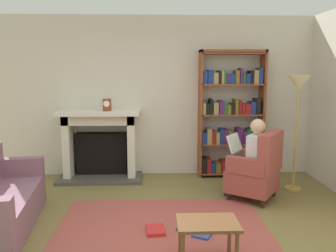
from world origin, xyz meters
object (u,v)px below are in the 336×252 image
fireplace (101,143)px  bookshelf (231,117)px  mantel_clock (107,105)px  floor_lamp (298,93)px  side_table (208,228)px  armchair_reading (257,170)px  seated_reader (250,155)px

fireplace → bookshelf: (2.19, 0.04, 0.42)m
mantel_clock → floor_lamp: bearing=-12.2°
fireplace → side_table: 3.09m
bookshelf → side_table: bookshelf is taller
side_table → floor_lamp: bearing=51.5°
fireplace → bookshelf: size_ratio=0.64×
armchair_reading → side_table: armchair_reading is taller
fireplace → armchair_reading: size_ratio=1.41×
fireplace → mantel_clock: mantel_clock is taller
fireplace → bookshelf: bearing=0.9°
mantel_clock → side_table: mantel_clock is taller
fireplace → seated_reader: 2.46m
seated_reader → floor_lamp: size_ratio=0.66×
side_table → floor_lamp: size_ratio=0.32×
mantel_clock → seated_reader: 2.38m
mantel_clock → floor_lamp: (2.87, -0.62, 0.22)m
side_table → armchair_reading: bearing=60.3°
bookshelf → floor_lamp: 1.19m
side_table → fireplace: bearing=116.8°
fireplace → seated_reader: bearing=-24.9°
mantel_clock → armchair_reading: (2.19, -1.00, -0.82)m
armchair_reading → floor_lamp: 1.30m
mantel_clock → bookshelf: bookshelf is taller
seated_reader → floor_lamp: (0.77, 0.32, 0.84)m
bookshelf → floor_lamp: size_ratio=1.23×
mantel_clock → armchair_reading: 2.54m
fireplace → floor_lamp: floor_lamp is taller
bookshelf → armchair_reading: 1.29m
seated_reader → fireplace: bearing=-79.5°
floor_lamp → side_table: bearing=-128.5°
bookshelf → floor_lamp: bearing=-42.9°
floor_lamp → bookshelf: bearing=137.1°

